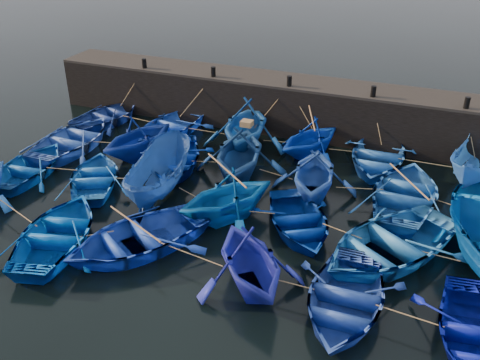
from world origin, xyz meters
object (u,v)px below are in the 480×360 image
at_px(boat_8, 173,159).
at_px(wooden_crate, 247,123).
at_px(boat_13, 30,166).
at_px(boat_0, 108,115).

distance_m(boat_8, wooden_crate, 3.93).
bearing_deg(boat_13, wooden_crate, -166.03).
distance_m(boat_0, boat_13, 6.29).
xyz_separation_m(boat_8, wooden_crate, (3.32, 0.38, 2.06)).
bearing_deg(boat_0, boat_8, 161.54).
distance_m(boat_0, wooden_crate, 9.76).
bearing_deg(boat_0, boat_13, 104.91).
bearing_deg(boat_8, boat_13, -171.88).
relative_size(boat_0, boat_8, 0.92).
height_order(boat_8, boat_13, boat_8).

